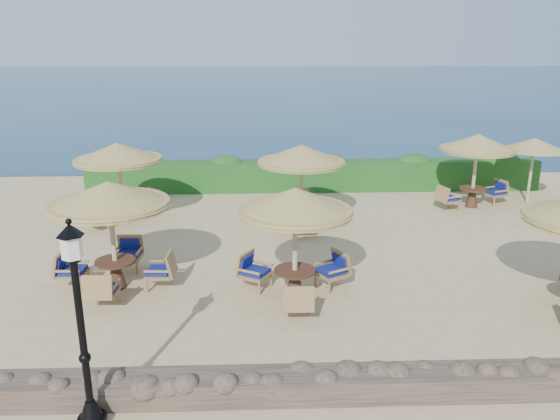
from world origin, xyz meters
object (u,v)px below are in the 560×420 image
object	(u,v)px
lamp_post	(82,337)
extra_parasol	(535,145)
cafe_set_0	(111,216)
cafe_set_5	(477,153)
cafe_set_4	(301,165)
cafe_set_1	(295,222)
cafe_set_3	(119,163)

from	to	relation	value
lamp_post	extra_parasol	size ratio (longest dim) A/B	1.38
cafe_set_0	cafe_set_5	size ratio (longest dim) A/B	0.99
cafe_set_4	cafe_set_5	world-z (taller)	same
cafe_set_1	cafe_set_0	bearing A→B (deg)	170.47
extra_parasol	cafe_set_4	distance (m)	8.99
cafe_set_0	cafe_set_4	bearing A→B (deg)	43.28
cafe_set_5	extra_parasol	bearing A→B (deg)	13.11
extra_parasol	cafe_set_5	size ratio (longest dim) A/B	0.84
extra_parasol	cafe_set_3	distance (m)	14.62
cafe_set_5	cafe_set_3	bearing A→B (deg)	-173.81
extra_parasol	cafe_set_5	world-z (taller)	cafe_set_5
cafe_set_4	extra_parasol	bearing A→B (deg)	15.67
cafe_set_1	cafe_set_4	size ratio (longest dim) A/B	0.98
lamp_post	cafe_set_0	xyz separation A→B (m)	(-0.86, 5.05, 0.28)
extra_parasol	cafe_set_1	distance (m)	11.97
cafe_set_4	cafe_set_1	bearing A→B (deg)	-95.74
cafe_set_4	cafe_set_5	size ratio (longest dim) A/B	0.98
cafe_set_1	cafe_set_3	size ratio (longest dim) A/B	0.98
cafe_set_4	cafe_set_0	bearing A→B (deg)	-136.72
cafe_set_3	cafe_set_1	bearing A→B (deg)	-47.52
cafe_set_4	cafe_set_5	xyz separation A→B (m)	(6.33, 1.89, -0.04)
extra_parasol	cafe_set_4	bearing A→B (deg)	-164.33
lamp_post	cafe_set_5	bearing A→B (deg)	48.11
extra_parasol	cafe_set_5	bearing A→B (deg)	-166.89
extra_parasol	cafe_set_1	world-z (taller)	cafe_set_1
cafe_set_0	cafe_set_4	xyz separation A→B (m)	(4.80, 4.52, 0.18)
cafe_set_0	cafe_set_4	distance (m)	6.60
lamp_post	cafe_set_3	distance (m)	10.33
lamp_post	cafe_set_5	distance (m)	15.40
cafe_set_4	cafe_set_5	distance (m)	6.61
cafe_set_1	cafe_set_5	size ratio (longest dim) A/B	0.97
extra_parasol	cafe_set_4	size ratio (longest dim) A/B	0.85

